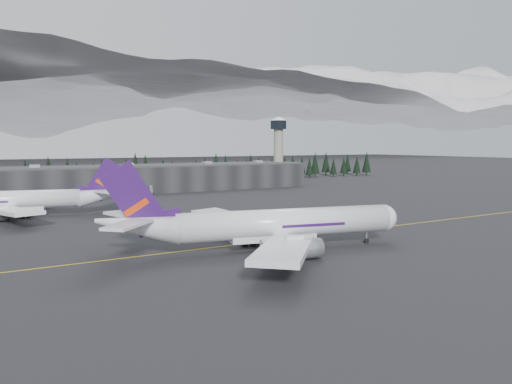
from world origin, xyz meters
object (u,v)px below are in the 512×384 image
jet_main (261,225)px  gse_vehicle_a (84,199)px  gse_vehicle_b (152,193)px  jet_parked (23,200)px  control_tower (278,143)px  terminal (150,178)px

jet_main → gse_vehicle_a: 111.33m
gse_vehicle_a → gse_vehicle_b: 30.62m
jet_main → gse_vehicle_b: size_ratio=15.12×
jet_main → gse_vehicle_a: bearing=112.3°
jet_parked → gse_vehicle_a: jet_parked is taller
gse_vehicle_a → gse_vehicle_b: gse_vehicle_b is taller
control_tower → gse_vehicle_a: (-109.12, -27.80, -22.73)m
jet_main → jet_parked: bearing=131.4°
jet_main → jet_parked: size_ratio=1.06×
jet_parked → gse_vehicle_b: 67.09m
jet_main → jet_parked: (-41.71, 75.79, -0.31)m
gse_vehicle_b → jet_parked: bearing=-72.7°
control_tower → terminal: bearing=-177.7°
control_tower → jet_main: control_tower is taller
jet_main → gse_vehicle_a: jet_main is taller
jet_parked → gse_vehicle_a: (22.98, 33.85, -4.48)m
gse_vehicle_b → control_tower: bearing=83.6°
terminal → jet_main: jet_main is taller
control_tower → jet_main: (-90.38, -137.45, -17.94)m
jet_main → jet_parked: jet_main is taller
jet_parked → gse_vehicle_b: size_ratio=14.26×
control_tower → jet_parked: 146.91m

